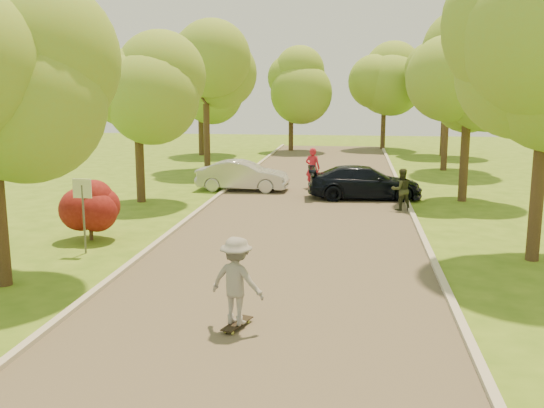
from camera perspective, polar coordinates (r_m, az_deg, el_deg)
The scene contains 20 objects.
ground at distance 13.07m, azimuth -0.84°, elevation -10.22°, with size 100.00×100.00×0.00m, color #416919.
road at distance 20.68m, azimuth 2.48°, elevation -2.28°, with size 8.00×60.00×0.01m, color #4C4438.
curb_left at distance 21.41m, azimuth -8.38°, elevation -1.78°, with size 0.18×60.00×0.12m, color #B2AD9E.
curb_right at distance 20.70m, azimuth 13.72°, elevation -2.42°, with size 0.18×60.00×0.12m, color #B2AD9E.
street_sign at distance 18.06m, azimuth -17.38°, elevation 0.35°, with size 0.55×0.06×2.17m.
red_shrub at distance 19.68m, azimuth -16.79°, elevation -0.16°, with size 1.70×1.70×1.95m.
tree_l_midb at distance 25.57m, azimuth -12.20°, elevation 10.35°, with size 4.30×4.20×6.62m.
tree_l_far at distance 35.05m, azimuth -5.93°, elevation 12.04°, with size 4.92×4.80×7.79m.
tree_r_midb at distance 26.49m, azimuth 18.46°, elevation 10.69°, with size 4.51×4.40×7.01m.
tree_r_far at distance 36.48m, azimuth 16.66°, elevation 12.18°, with size 5.33×5.20×8.34m.
tree_bg_a at distance 43.38m, azimuth -6.52°, elevation 11.59°, with size 5.12×5.00×7.72m.
tree_bg_b at distance 44.53m, azimuth 16.36°, elevation 11.49°, with size 5.12×5.00×7.95m.
tree_bg_c at distance 46.29m, azimuth 2.09°, elevation 11.23°, with size 4.92×4.80×7.33m.
tree_bg_d at distance 48.12m, azimuth 10.84°, elevation 11.39°, with size 5.12×5.00×7.72m.
silver_sedan at distance 28.22m, azimuth -2.79°, elevation 2.68°, with size 1.48×4.24×1.40m, color #BBBCC1.
dark_sedan at distance 26.39m, azimuth 8.70°, elevation 2.02°, with size 1.98×4.88×1.42m, color black.
longboard at distance 12.27m, azimuth -3.30°, elevation -11.19°, with size 0.53×0.93×0.10m.
skateboarder at distance 11.96m, azimuth -3.35°, elevation -7.22°, with size 1.13×0.65×1.75m, color gray.
person_striped at distance 28.91m, azimuth 3.85°, elevation 3.40°, with size 0.70×0.46×1.93m, color red.
person_olive at distance 24.07m, azimuth 12.06°, elevation 1.34°, with size 0.80×0.62×1.64m, color #2D321E.
Camera 1 is at (1.84, -12.06, 4.70)m, focal length 40.00 mm.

